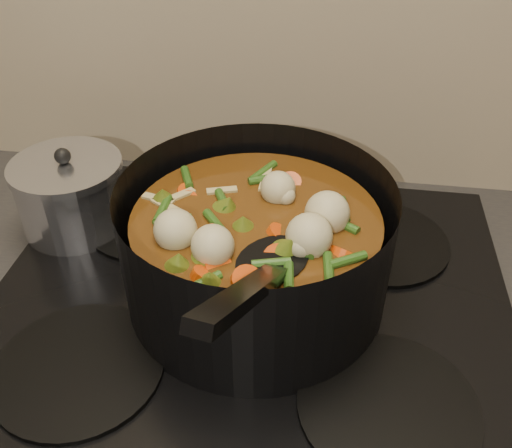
# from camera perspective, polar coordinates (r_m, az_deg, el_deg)

# --- Properties ---
(stovetop) EXTENTS (0.62, 0.54, 0.03)m
(stovetop) POSITION_cam_1_polar(r_m,az_deg,el_deg) (0.70, -0.76, -7.96)
(stovetop) COLOR black
(stovetop) RESTS_ON counter
(stockpot) EXTENTS (0.39, 0.46, 0.22)m
(stockpot) POSITION_cam_1_polar(r_m,az_deg,el_deg) (0.65, 0.01, -2.52)
(stockpot) COLOR black
(stockpot) RESTS_ON stovetop
(saucepan) EXTENTS (0.15, 0.15, 0.12)m
(saucepan) POSITION_cam_1_polar(r_m,az_deg,el_deg) (0.81, -17.97, 2.83)
(saucepan) COLOR silver
(saucepan) RESTS_ON stovetop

